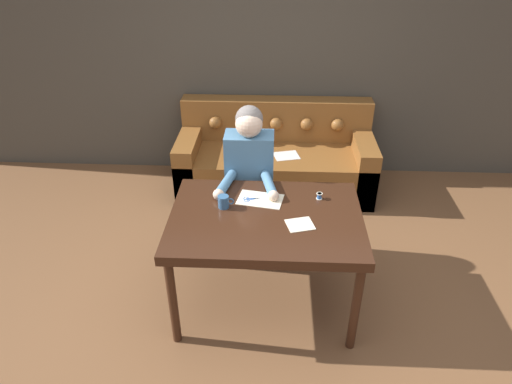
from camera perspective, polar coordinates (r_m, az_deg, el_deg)
name	(u,v)px	position (r m, az deg, el deg)	size (l,w,h in m)	color
ground_plane	(258,308)	(3.51, 0.28, -14.27)	(16.00, 16.00, 0.00)	brown
wall_back	(268,53)	(4.82, 1.49, 16.94)	(8.00, 0.06, 2.60)	#474238
dining_table	(266,225)	(3.12, 1.24, -4.14)	(1.30, 0.93, 0.78)	#381E11
couch	(275,160)	(4.78, 2.43, 4.07)	(1.97, 0.85, 0.88)	brown
person	(250,184)	(3.65, -0.82, 1.06)	(0.47, 0.60, 1.31)	#33281E
pattern_paper_main	(260,199)	(3.24, 0.56, -0.93)	(0.35, 0.25, 0.00)	beige
pattern_paper_offcut	(300,225)	(3.00, 5.52, -4.07)	(0.21, 0.19, 0.00)	beige
scissors	(252,199)	(3.24, -0.47, -0.89)	(0.20, 0.10, 0.01)	silver
mug	(224,202)	(3.14, -4.06, -1.22)	(0.11, 0.08, 0.09)	#335B84
thread_spool	(319,196)	(3.27, 7.92, -0.51)	(0.04, 0.04, 0.05)	#3366B2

